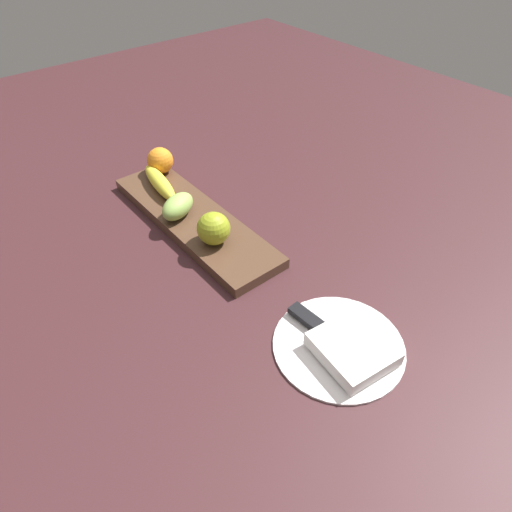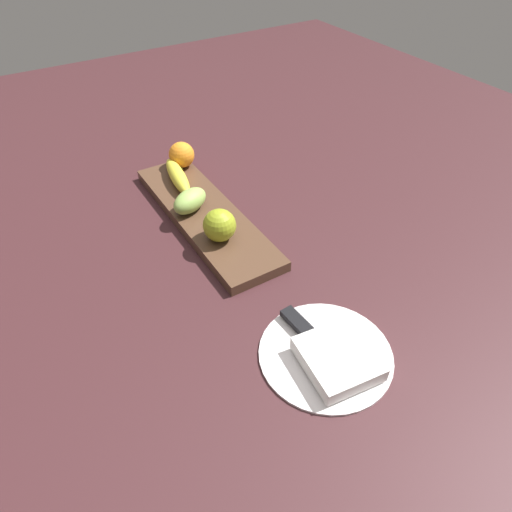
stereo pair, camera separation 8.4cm
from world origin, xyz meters
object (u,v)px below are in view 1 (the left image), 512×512
object	(u,v)px
knife	(318,327)
dinner_plate	(339,345)
apple	(214,229)
folded_napkin	(353,349)
grape_bunch	(178,206)
banana	(160,183)
orange_near_apple	(160,161)
fruit_tray	(194,220)

from	to	relation	value
knife	dinner_plate	bearing A→B (deg)	3.20
apple	folded_napkin	world-z (taller)	apple
grape_bunch	dinner_plate	bearing A→B (deg)	2.97
apple	knife	world-z (taller)	apple
apple	banana	xyz separation A→B (m)	(-0.24, 0.01, -0.02)
banana	grape_bunch	size ratio (longest dim) A/B	1.87
dinner_plate	banana	bearing A→B (deg)	-179.92
banana	orange_near_apple	world-z (taller)	orange_near_apple
apple	folded_napkin	xyz separation A→B (m)	(0.36, 0.02, -0.03)
fruit_tray	folded_napkin	size ratio (longest dim) A/B	4.06
apple	grape_bunch	bearing A→B (deg)	-176.25
dinner_plate	knife	size ratio (longest dim) A/B	1.20
orange_near_apple	knife	distance (m)	0.59
apple	folded_napkin	distance (m)	0.36
banana	folded_napkin	bearing A→B (deg)	8.76
banana	orange_near_apple	bearing A→B (deg)	156.23
fruit_tray	folded_napkin	xyz separation A→B (m)	(0.46, -0.00, 0.01)
fruit_tray	banana	world-z (taller)	banana
apple	dinner_plate	xyz separation A→B (m)	(0.33, 0.02, -0.05)
fruit_tray	dinner_plate	bearing A→B (deg)	0.00
grape_bunch	knife	size ratio (longest dim) A/B	0.49
grape_bunch	folded_napkin	world-z (taller)	grape_bunch
folded_napkin	knife	bearing A→B (deg)	-175.91
orange_near_apple	fruit_tray	bearing A→B (deg)	-11.48
banana	folded_napkin	world-z (taller)	banana
fruit_tray	grape_bunch	world-z (taller)	grape_bunch
grape_bunch	knife	distance (m)	0.41
folded_napkin	grape_bunch	bearing A→B (deg)	-177.19
apple	orange_near_apple	world-z (taller)	apple
dinner_plate	folded_napkin	bearing A→B (deg)	-0.00
apple	dinner_plate	world-z (taller)	apple
fruit_tray	dinner_plate	size ratio (longest dim) A/B	2.18
fruit_tray	dinner_plate	distance (m)	0.43
orange_near_apple	folded_napkin	bearing A→B (deg)	-3.54
dinner_plate	folded_napkin	size ratio (longest dim) A/B	1.86
banana	knife	xyz separation A→B (m)	(0.52, -0.00, -0.03)
orange_near_apple	grape_bunch	distance (m)	0.19
folded_napkin	knife	distance (m)	0.07
orange_near_apple	banana	bearing A→B (deg)	-32.45
fruit_tray	knife	size ratio (longest dim) A/B	2.63
apple	orange_near_apple	xyz separation A→B (m)	(-0.30, 0.06, -0.00)
apple	grape_bunch	world-z (taller)	apple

